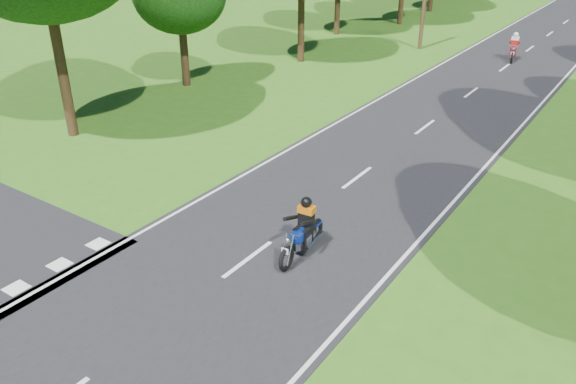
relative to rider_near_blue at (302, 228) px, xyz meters
The scene contains 4 objects.
ground 3.24m from the rider_near_blue, 109.18° to the right, with size 160.00×160.00×0.00m, color #2D6316.
road_markings 45.18m from the rider_near_blue, 91.48° to the left, with size 7.40×140.00×0.01m.
rider_near_blue is the anchor object (origin of this frame).
rider_far_red 25.13m from the rider_near_blue, 92.69° to the left, with size 0.65×1.95×1.62m, color #A50C23, non-canonical shape.
Camera 1 is at (7.70, -7.48, 8.06)m, focal length 35.00 mm.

